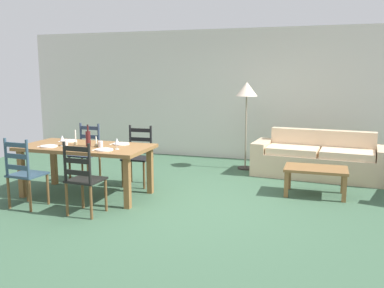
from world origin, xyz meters
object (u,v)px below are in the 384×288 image
(coffee_table, at_px, (316,172))
(standing_lamp, at_px, (247,94))
(wine_glass_near_left, at_px, (62,138))
(wine_glass_near_right, at_px, (117,141))
(dining_chair_near_right, at_px, (83,179))
(dining_chair_far_right, at_px, (138,156))
(dining_chair_near_left, at_px, (24,173))
(wine_bottle, at_px, (88,138))
(coffee_cup_primary, at_px, (101,144))
(dining_table, at_px, (86,151))
(couch, at_px, (320,160))
(dining_chair_far_left, at_px, (86,152))
(coffee_cup_secondary, at_px, (65,142))

(coffee_table, relative_size, standing_lamp, 0.55)
(wine_glass_near_left, distance_m, wine_glass_near_right, 0.88)
(dining_chair_near_right, bearing_deg, dining_chair_far_right, 88.79)
(dining_chair_near_left, bearing_deg, wine_glass_near_left, 75.03)
(dining_chair_near_left, relative_size, wine_bottle, 3.04)
(wine_glass_near_right, distance_m, coffee_cup_primary, 0.32)
(dining_table, height_order, dining_chair_near_right, dining_chair_near_right)
(dining_chair_far_right, distance_m, couch, 3.17)
(wine_glass_near_right, distance_m, couch, 3.64)
(coffee_table, bearing_deg, coffee_cup_primary, -159.76)
(dining_chair_near_left, relative_size, dining_chair_far_left, 1.00)
(wine_glass_near_left, bearing_deg, dining_chair_near_right, -41.13)
(dining_chair_far_left, xyz_separation_m, coffee_cup_secondary, (0.19, -0.84, 0.32))
(couch, bearing_deg, coffee_cup_secondary, -147.02)
(couch, bearing_deg, dining_chair_near_left, -141.18)
(wine_glass_near_left, height_order, coffee_table, wine_glass_near_left)
(dining_table, relative_size, wine_glass_near_left, 11.80)
(wine_glass_near_right, height_order, coffee_cup_primary, wine_glass_near_right)
(wine_glass_near_right, xyz_separation_m, standing_lamp, (1.34, 2.56, 0.55))
(dining_chair_far_right, height_order, wine_glass_near_right, dining_chair_far_right)
(dining_chair_far_left, bearing_deg, standing_lamp, 34.61)
(coffee_cup_primary, relative_size, coffee_cup_secondary, 1.00)
(dining_table, distance_m, wine_glass_near_right, 0.63)
(couch, relative_size, standing_lamp, 1.43)
(dining_chair_near_right, distance_m, dining_chair_far_right, 1.56)
(dining_chair_near_right, relative_size, coffee_cup_primary, 10.67)
(dining_chair_near_right, height_order, couch, dining_chair_near_right)
(coffee_cup_secondary, bearing_deg, dining_chair_far_right, 47.90)
(coffee_cup_primary, bearing_deg, dining_chair_near_left, -136.59)
(dining_chair_near_right, distance_m, couch, 4.15)
(dining_table, distance_m, dining_chair_near_left, 0.92)
(wine_bottle, bearing_deg, dining_chair_near_left, -125.92)
(wine_glass_near_right, bearing_deg, dining_chair_far_right, 96.82)
(dining_chair_near_left, relative_size, standing_lamp, 0.59)
(dining_chair_far_left, bearing_deg, wine_bottle, -55.66)
(coffee_table, distance_m, standing_lamp, 2.19)
(coffee_cup_primary, bearing_deg, wine_glass_near_left, -172.54)
(dining_chair_far_left, bearing_deg, coffee_cup_secondary, -77.33)
(wine_bottle, bearing_deg, dining_table, 155.24)
(couch, xyz_separation_m, standing_lamp, (-1.36, 0.18, 1.12))
(dining_chair_far_right, relative_size, wine_bottle, 3.04)
(wine_bottle, distance_m, coffee_table, 3.38)
(wine_glass_near_left, distance_m, standing_lamp, 3.44)
(couch, bearing_deg, standing_lamp, 172.24)
(dining_chair_far_right, relative_size, wine_glass_near_right, 5.96)
(dining_table, xyz_separation_m, dining_chair_near_right, (0.44, -0.78, -0.19))
(coffee_table, bearing_deg, wine_glass_near_right, -156.36)
(wine_glass_near_right, distance_m, standing_lamp, 2.94)
(dining_chair_far_right, xyz_separation_m, wine_glass_near_left, (-0.77, -0.91, 0.38))
(couch, height_order, standing_lamp, standing_lamp)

